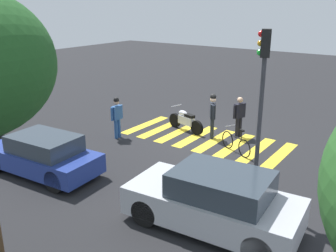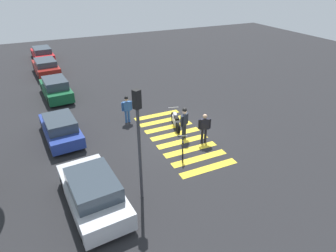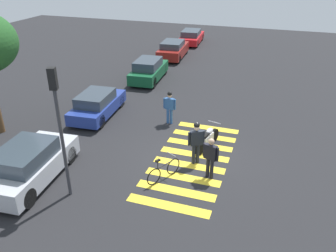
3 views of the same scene
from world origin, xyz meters
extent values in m
plane|color=#232326|center=(0.00, 0.00, 0.00)|extent=(60.00, 60.00, 0.00)
cylinder|color=black|center=(1.89, -0.55, 0.31)|extent=(0.64, 0.29, 0.63)
cylinder|color=black|center=(0.52, -0.20, 0.31)|extent=(0.64, 0.29, 0.63)
cube|color=silver|center=(1.16, -0.36, 0.49)|extent=(0.84, 0.47, 0.36)
ellipsoid|color=silver|center=(1.38, -0.42, 0.76)|extent=(0.52, 0.35, 0.24)
cube|color=black|center=(0.96, -0.31, 0.73)|extent=(0.49, 0.34, 0.12)
cylinder|color=#A5A5AD|center=(1.81, -0.53, 1.01)|extent=(0.19, 0.61, 0.04)
torus|color=black|center=(-1.24, 0.43, 0.34)|extent=(0.63, 0.35, 0.68)
torus|color=black|center=(-2.14, 0.90, 0.34)|extent=(0.63, 0.35, 0.68)
cylinder|color=black|center=(-1.69, 0.67, 0.62)|extent=(0.73, 0.40, 0.04)
cylinder|color=black|center=(-1.96, 0.81, 0.79)|extent=(0.04, 0.04, 0.34)
cube|color=black|center=(-1.96, 0.81, 0.97)|extent=(0.22, 0.18, 0.06)
cylinder|color=#99999E|center=(-1.33, 0.48, 0.94)|extent=(0.24, 0.42, 0.03)
cylinder|color=black|center=(-0.99, -0.89, 0.42)|extent=(0.14, 0.14, 0.85)
cylinder|color=black|center=(-1.05, -1.06, 0.42)|extent=(0.14, 0.14, 0.85)
cube|color=black|center=(-1.02, -0.98, 1.15)|extent=(0.35, 0.53, 0.60)
sphere|color=tan|center=(-1.02, -0.98, 1.60)|extent=(0.23, 0.23, 0.23)
cylinder|color=black|center=(-0.92, -0.70, 1.15)|extent=(0.09, 0.09, 0.57)
cylinder|color=black|center=(-1.12, -1.26, 1.15)|extent=(0.09, 0.09, 0.57)
cylinder|color=#1E232D|center=(-0.15, -0.28, 0.44)|extent=(0.14, 0.14, 0.88)
cylinder|color=#1E232D|center=(-0.25, -0.13, 0.44)|extent=(0.14, 0.14, 0.88)
cube|color=#1E232D|center=(-0.20, -0.20, 1.19)|extent=(0.44, 0.54, 0.62)
sphere|color=beige|center=(-0.20, -0.20, 1.66)|extent=(0.24, 0.24, 0.24)
cylinder|color=#1E232D|center=(-0.04, -0.46, 1.19)|extent=(0.09, 0.09, 0.59)
cylinder|color=#1E232D|center=(-0.36, 0.06, 1.19)|extent=(0.09, 0.09, 0.59)
sphere|color=black|center=(-0.20, -0.20, 1.77)|extent=(0.25, 0.25, 0.25)
cylinder|color=#2D5999|center=(3.02, 2.10, 0.40)|extent=(0.14, 0.14, 0.80)
cylinder|color=#2D5999|center=(3.02, 1.92, 0.40)|extent=(0.14, 0.14, 0.80)
cube|color=#2D5999|center=(3.02, 2.01, 1.09)|extent=(0.21, 0.47, 0.57)
sphere|color=tan|center=(3.02, 2.01, 1.52)|extent=(0.22, 0.22, 0.22)
cylinder|color=#2D5999|center=(3.03, 2.29, 1.09)|extent=(0.09, 0.09, 0.54)
cylinder|color=#2D5999|center=(3.02, 1.72, 1.09)|extent=(0.09, 0.09, 0.54)
sphere|color=black|center=(3.02, 2.01, 1.62)|extent=(0.23, 0.23, 0.23)
cube|color=yellow|center=(-3.15, 0.00, 0.00)|extent=(0.45, 3.01, 0.01)
cube|color=yellow|center=(-2.25, 0.00, 0.00)|extent=(0.45, 3.01, 0.01)
cube|color=yellow|center=(-1.35, 0.00, 0.00)|extent=(0.45, 3.01, 0.01)
cube|color=yellow|center=(-0.45, 0.00, 0.00)|extent=(0.45, 3.01, 0.01)
cube|color=yellow|center=(0.45, 0.00, 0.00)|extent=(0.45, 3.01, 0.01)
cube|color=yellow|center=(1.35, 0.00, 0.00)|extent=(0.45, 3.01, 0.01)
cube|color=yellow|center=(2.25, 0.00, 0.00)|extent=(0.45, 3.01, 0.01)
cube|color=yellow|center=(3.15, 0.00, 0.00)|extent=(0.45, 3.01, 0.01)
cylinder|color=black|center=(-1.95, 6.41, 0.36)|extent=(0.73, 0.27, 0.72)
cylinder|color=black|center=(-1.82, 4.76, 0.36)|extent=(0.73, 0.27, 0.72)
cylinder|color=black|center=(-4.73, 4.54, 0.36)|extent=(0.73, 0.27, 0.72)
cube|color=#B7BAC1|center=(-3.34, 5.47, 0.57)|extent=(4.41, 2.20, 0.74)
cube|color=#333D47|center=(-3.55, 5.46, 1.23)|extent=(2.43, 1.82, 0.59)
cube|color=#F2EDCC|center=(-1.29, 6.23, 0.68)|extent=(0.10, 0.21, 0.12)
cube|color=#F2EDCC|center=(-1.20, 5.04, 0.68)|extent=(0.10, 0.21, 0.12)
cylinder|color=black|center=(4.04, 6.78, 0.35)|extent=(0.71, 0.27, 0.70)
cylinder|color=black|center=(4.15, 5.32, 0.35)|extent=(0.71, 0.27, 0.70)
cylinder|color=black|center=(1.32, 6.57, 0.35)|extent=(0.71, 0.27, 0.70)
cylinder|color=black|center=(1.43, 5.11, 0.35)|extent=(0.71, 0.27, 0.70)
cube|color=navy|center=(2.74, 5.95, 0.50)|extent=(4.12, 1.99, 0.61)
cube|color=#333D47|center=(2.54, 5.93, 1.07)|extent=(2.27, 1.64, 0.53)
cube|color=#F2EDCC|center=(4.65, 6.63, 0.59)|extent=(0.10, 0.21, 0.12)
cube|color=#F2EDCC|center=(4.73, 5.56, 0.59)|extent=(0.10, 0.21, 0.12)
cylinder|color=black|center=(10.36, 6.33, 0.36)|extent=(0.73, 0.27, 0.71)
cylinder|color=black|center=(10.47, 4.87, 0.36)|extent=(0.73, 0.27, 0.71)
cylinder|color=black|center=(7.54, 6.11, 0.36)|extent=(0.73, 0.27, 0.71)
cylinder|color=black|center=(7.66, 4.65, 0.36)|extent=(0.73, 0.27, 0.71)
cube|color=#14512D|center=(9.01, 5.49, 0.55)|extent=(4.27, 2.00, 0.70)
cube|color=#333D47|center=(8.80, 5.47, 1.19)|extent=(2.35, 1.65, 0.58)
cube|color=#F2EDCC|center=(11.00, 6.18, 0.65)|extent=(0.10, 0.21, 0.12)
cube|color=#F2EDCC|center=(11.08, 5.11, 0.65)|extent=(0.10, 0.21, 0.12)
cylinder|color=black|center=(16.33, 6.57, 0.36)|extent=(0.73, 0.27, 0.71)
cylinder|color=black|center=(16.45, 4.98, 0.36)|extent=(0.73, 0.27, 0.71)
cylinder|color=black|center=(13.44, 6.35, 0.36)|extent=(0.73, 0.27, 0.71)
cylinder|color=black|center=(13.56, 4.76, 0.36)|extent=(0.73, 0.27, 0.71)
cube|color=maroon|center=(14.95, 5.66, 0.56)|extent=(4.39, 2.14, 0.74)
cube|color=#333D47|center=(14.73, 5.65, 1.17)|extent=(2.42, 1.77, 0.47)
cube|color=#F2EDCC|center=(16.99, 6.41, 0.67)|extent=(0.10, 0.21, 0.12)
cube|color=#F2EDCC|center=(17.08, 5.25, 0.67)|extent=(0.10, 0.21, 0.12)
cylinder|color=black|center=(21.83, 6.47, 0.32)|extent=(0.66, 0.27, 0.64)
cylinder|color=black|center=(21.95, 4.90, 0.32)|extent=(0.66, 0.27, 0.64)
cylinder|color=black|center=(18.88, 6.24, 0.32)|extent=(0.66, 0.27, 0.64)
cylinder|color=black|center=(19.00, 4.68, 0.32)|extent=(0.66, 0.27, 0.64)
cube|color=red|center=(20.41, 5.57, 0.48)|extent=(4.47, 2.12, 0.60)
cube|color=#333D47|center=(20.20, 5.55, 1.03)|extent=(2.46, 1.75, 0.50)
cube|color=#F2EDCC|center=(22.50, 6.31, 0.57)|extent=(0.10, 0.21, 0.12)
cube|color=#F2EDCC|center=(22.58, 5.17, 0.57)|extent=(0.10, 0.21, 0.12)
cylinder|color=#38383D|center=(-3.66, 3.58, 2.02)|extent=(0.12, 0.12, 4.05)
cube|color=black|center=(-3.66, 3.58, 4.40)|extent=(0.31, 0.31, 0.70)
sphere|color=red|center=(-3.54, 3.62, 4.63)|extent=(0.16, 0.16, 0.16)
sphere|color=orange|center=(-3.54, 3.62, 4.40)|extent=(0.16, 0.16, 0.16)
sphere|color=green|center=(-3.54, 3.62, 4.17)|extent=(0.16, 0.16, 0.16)
camera|label=1|loc=(-7.21, 12.82, 5.39)|focal=40.26mm
camera|label=2|loc=(-12.55, 6.53, 8.37)|focal=31.23mm
camera|label=3|loc=(-12.11, -3.02, 7.86)|focal=36.92mm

